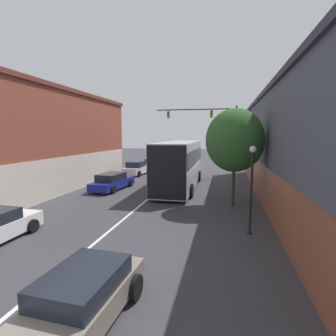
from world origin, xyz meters
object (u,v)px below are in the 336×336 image
parked_car_left_mid (154,164)px  street_lamp (251,187)px  hatchback_foreground (79,301)px  parked_car_left_distant (136,168)px  parked_car_left_near (112,182)px  bus (180,162)px  traffic_signal_gantry (213,126)px  street_tree_near (235,140)px

parked_car_left_mid → street_lamp: street_lamp is taller
hatchback_foreground → parked_car_left_distant: parked_car_left_distant is taller
parked_car_left_near → bus: bearing=-64.8°
traffic_signal_gantry → street_lamp: bearing=-81.7°
parked_car_left_mid → street_tree_near: (9.59, -16.35, 3.41)m
parked_car_left_mid → traffic_signal_gantry: traffic_signal_gantry is taller
parked_car_left_near → street_lamp: street_lamp is taller
bus → traffic_signal_gantry: traffic_signal_gantry is taller
hatchback_foreground → parked_car_left_mid: parked_car_left_mid is taller
bus → parked_car_left_near: 5.70m
hatchback_foreground → traffic_signal_gantry: 24.65m
parked_car_left_mid → parked_car_left_distant: bearing=176.1°
traffic_signal_gantry → street_tree_near: size_ratio=1.47×
bus → traffic_signal_gantry: (2.24, 7.90, 3.24)m
bus → street_tree_near: 6.67m
hatchback_foreground → parked_car_left_mid: size_ratio=0.95×
parked_car_left_mid → street_tree_near: 19.26m
hatchback_foreground → traffic_signal_gantry: size_ratio=0.50×
hatchback_foreground → street_tree_near: 12.46m
parked_car_left_near → hatchback_foreground: bearing=-152.8°
hatchback_foreground → parked_car_left_near: 15.45m
parked_car_left_near → parked_car_left_mid: 13.36m
parked_car_left_near → street_tree_near: size_ratio=0.81×
parked_car_left_near → parked_car_left_distant: (-0.68, 7.85, 0.07)m
parked_car_left_mid → traffic_signal_gantry: size_ratio=0.53×
parked_car_left_near → street_lamp: size_ratio=1.23×
bus → street_lamp: (4.78, -9.50, -0.00)m
hatchback_foreground → street_lamp: size_ratio=1.11×
parked_car_left_near → parked_car_left_mid: parked_car_left_near is taller
hatchback_foreground → parked_car_left_near: parked_car_left_near is taller
bus → street_tree_near: size_ratio=1.82×
street_lamp → street_tree_near: street_tree_near is taller
hatchback_foreground → street_tree_near: bearing=-15.0°
bus → street_lamp: street_lamp is taller
traffic_signal_gantry → street_lamp: (2.54, -17.40, -3.24)m
bus → parked_car_left_distant: bearing=43.6°
street_lamp → traffic_signal_gantry: bearing=98.3°
traffic_signal_gantry → street_tree_near: 12.95m
bus → parked_car_left_distant: size_ratio=2.74×
parked_car_left_distant → traffic_signal_gantry: bearing=-70.9°
parked_car_left_near → street_lamp: (9.97, -7.66, 1.50)m
hatchback_foreground → parked_car_left_mid: bearing=15.1°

